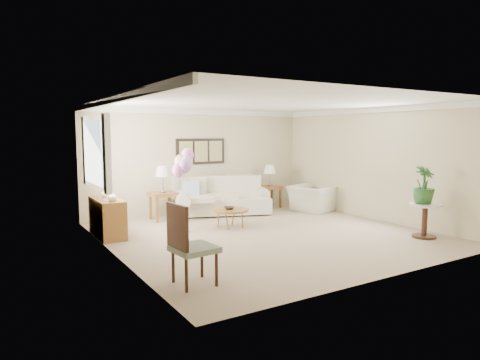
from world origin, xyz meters
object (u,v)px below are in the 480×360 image
(sofa, at_px, (222,199))
(balloon_cluster, at_px, (184,163))
(accent_chair, at_px, (189,243))
(armchair, at_px, (311,199))
(coffee_table, at_px, (230,210))

(sofa, xyz_separation_m, balloon_cluster, (-1.62, -1.36, 1.04))
(accent_chair, bearing_deg, armchair, 33.82)
(coffee_table, height_order, accent_chair, accent_chair)
(sofa, relative_size, balloon_cluster, 1.65)
(armchair, xyz_separation_m, balloon_cluster, (-3.78, -0.48, 1.08))
(armchair, bearing_deg, accent_chair, 108.60)
(coffee_table, distance_m, balloon_cluster, 1.46)
(sofa, height_order, accent_chair, accent_chair)
(accent_chair, bearing_deg, coffee_table, 51.07)
(sofa, relative_size, coffee_table, 3.56)
(coffee_table, xyz_separation_m, armchair, (2.76, 0.59, -0.04))
(balloon_cluster, bearing_deg, accent_chair, -112.87)
(armchair, bearing_deg, balloon_cluster, 81.97)
(sofa, bearing_deg, balloon_cluster, -140.07)
(accent_chair, height_order, balloon_cluster, balloon_cluster)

